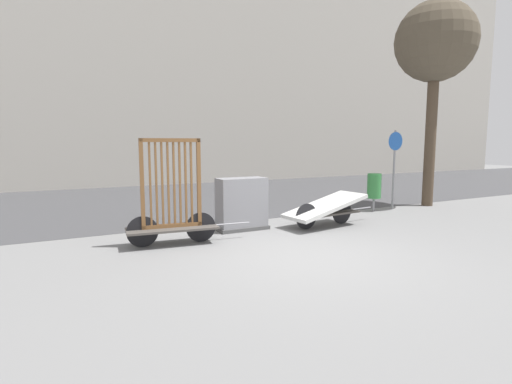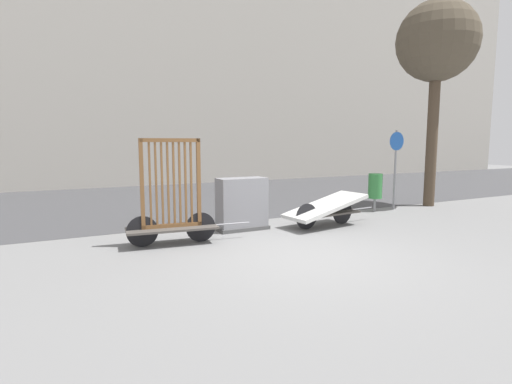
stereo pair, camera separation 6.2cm
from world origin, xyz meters
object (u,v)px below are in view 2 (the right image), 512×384
(sign_post, at_px, (396,159))
(street_tree, at_px, (437,44))
(utility_cabinet, at_px, (242,206))
(bike_cart_with_bedframe, at_px, (172,209))
(bike_cart_with_mattress, at_px, (325,208))
(trash_bin, at_px, (375,186))

(sign_post, relative_size, street_tree, 0.38)
(utility_cabinet, height_order, sign_post, sign_post)
(street_tree, bearing_deg, bike_cart_with_bedframe, -172.83)
(bike_cart_with_bedframe, bearing_deg, sign_post, 14.79)
(bike_cart_with_mattress, distance_m, utility_cabinet, 1.92)
(utility_cabinet, bearing_deg, bike_cart_with_mattress, -17.41)
(utility_cabinet, distance_m, trash_bin, 4.33)
(trash_bin, bearing_deg, sign_post, -0.63)
(street_tree, bearing_deg, sign_post, -179.69)
(bike_cart_with_bedframe, distance_m, bike_cart_with_mattress, 3.55)
(bike_cart_with_bedframe, height_order, trash_bin, bike_cart_with_bedframe)
(bike_cart_with_bedframe, distance_m, street_tree, 9.19)
(bike_cart_with_bedframe, bearing_deg, trash_bin, 15.88)
(sign_post, bearing_deg, bike_cart_with_bedframe, -171.37)
(trash_bin, distance_m, street_tree, 4.59)
(bike_cart_with_mattress, height_order, street_tree, street_tree)
(bike_cart_with_bedframe, xyz_separation_m, utility_cabinet, (1.71, 0.58, -0.14))
(bike_cart_with_mattress, relative_size, street_tree, 0.42)
(bike_cart_with_mattress, distance_m, sign_post, 3.51)
(trash_bin, bearing_deg, utility_cabinet, -173.97)
(bike_cart_with_mattress, xyz_separation_m, street_tree, (4.64, 1.03, 4.32))
(utility_cabinet, xyz_separation_m, trash_bin, (4.30, 0.45, 0.17))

